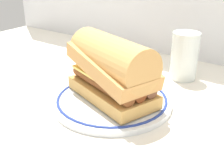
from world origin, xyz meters
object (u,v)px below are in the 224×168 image
at_px(plate, 112,100).
at_px(sausage_sandwich, 112,68).
at_px(drinking_glass, 184,59).
at_px(butter_knife, 90,67).

height_order(plate, sausage_sandwich, sausage_sandwich).
xyz_separation_m(drinking_glass, butter_knife, (-0.23, -0.09, -0.05)).
bearing_deg(sausage_sandwich, butter_knife, 161.21).
height_order(plate, butter_knife, plate).
height_order(sausage_sandwich, drinking_glass, sausage_sandwich).
height_order(plate, drinking_glass, drinking_glass).
height_order(drinking_glass, butter_knife, drinking_glass).
bearing_deg(drinking_glass, butter_knife, -159.57).
bearing_deg(plate, sausage_sandwich, 56.31).
distance_m(plate, sausage_sandwich, 0.07).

